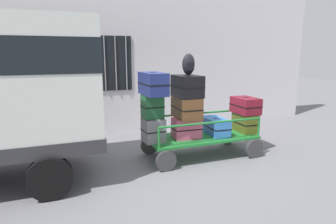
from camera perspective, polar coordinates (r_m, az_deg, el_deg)
The scene contains 14 objects.
ground_plane at distance 6.24m, azimuth 1.59°, elevation -9.75°, with size 40.00×40.00×0.00m, color slate.
building_wall at distance 8.58m, azimuth -6.01°, elevation 12.99°, with size 12.00×0.38×5.00m.
luggage_cart at distance 6.48m, azimuth 6.62°, elevation -5.44°, with size 2.50×1.13×0.47m.
cart_railing at distance 6.36m, azimuth 6.71°, elevation -1.63°, with size 2.38×0.99×0.43m.
suitcase_left_bottom at distance 5.95m, azimuth -2.95°, elevation -3.61°, with size 0.44×0.45×0.49m.
suitcase_left_middle at distance 5.88m, azimuth -3.12°, elevation 1.11°, with size 0.44×0.35×0.49m.
suitcase_left_top at distance 5.76m, azimuth -2.99°, elevation 5.62°, with size 0.43×0.81×0.45m.
suitcase_midleft_bottom at distance 6.22m, azimuth 3.67°, elevation -3.21°, with size 0.61×0.43×0.44m.
suitcase_midleft_middle at distance 6.13m, azimuth 3.67°, elevation 0.89°, with size 0.48×0.79×0.46m.
suitcase_midleft_top at distance 6.05m, azimuth 3.82°, elevation 5.14°, with size 0.49×0.72×0.46m.
suitcase_center_bottom at distance 6.61m, azimuth 9.42°, elevation -2.79°, with size 0.43×0.80×0.37m.
suitcase_midright_bottom at distance 6.95m, azimuth 15.08°, elevation -2.03°, with size 0.41×0.63×0.44m.
suitcase_midright_middle at distance 6.89m, azimuth 15.13°, elevation 1.28°, with size 0.46×0.68×0.37m.
backpack at distance 6.00m, azimuth 4.11°, elevation 9.41°, with size 0.27×0.22×0.44m.
Camera 1 is at (-2.24, -5.37, 2.26)m, focal length 30.69 mm.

